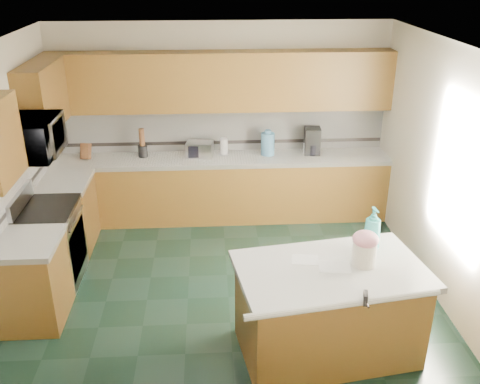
{
  "coord_description": "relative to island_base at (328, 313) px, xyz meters",
  "views": [
    {
      "loc": [
        -0.17,
        -4.94,
        3.49
      ],
      "look_at": [
        0.15,
        0.35,
        1.12
      ],
      "focal_mm": 40.0,
      "sensor_mm": 36.0,
      "label": 1
    }
  ],
  "objects": [
    {
      "name": "water_jug_neck",
      "position": [
        -0.25,
        2.98,
        0.82
      ],
      "size": [
        0.09,
        0.09,
        0.04
      ],
      "primitive_type": "cylinder",
      "color": "#5692C0",
      "rests_on": "water_jug"
    },
    {
      "name": "paper_sheet_a",
      "position": [
        0.03,
        0.02,
        0.49
      ],
      "size": [
        0.3,
        0.24,
        0.0
      ],
      "primitive_type": "cube",
      "rotation": [
        0.0,
        0.0,
        -0.13
      ],
      "color": "white",
      "rests_on": "island_top"
    },
    {
      "name": "range_body",
      "position": [
        -2.89,
        1.42,
        0.01
      ],
      "size": [
        0.6,
        0.76,
        0.88
      ],
      "primitive_type": "cube",
      "color": "#B7B7BC",
      "rests_on": "ground"
    },
    {
      "name": "left_accent_band",
      "position": [
        -3.18,
        1.47,
        0.61
      ],
      "size": [
        0.01,
        2.3,
        0.05
      ],
      "primitive_type": "cube",
      "color": "black",
      "rests_on": "wall_left"
    },
    {
      "name": "left_counter_front",
      "position": [
        -2.89,
        0.68,
        0.46
      ],
      "size": [
        0.64,
        0.72,
        0.06
      ],
      "primitive_type": "cube",
      "color": "white",
      "rests_on": "left_base_cab_front"
    },
    {
      "name": "soap_bottle_back",
      "position": [
        0.32,
        2.97,
        0.61
      ],
      "size": [
        0.15,
        0.15,
        0.23
      ],
      "primitive_type": "imported",
      "rotation": [
        0.0,
        0.0,
        0.64
      ],
      "color": "white",
      "rests_on": "back_countertop"
    },
    {
      "name": "back_countertop",
      "position": [
        -0.89,
        2.92,
        0.46
      ],
      "size": [
        4.6,
        0.64,
        0.06
      ],
      "primitive_type": "cube",
      "color": "white",
      "rests_on": "back_base_cab"
    },
    {
      "name": "coffee_maker",
      "position": [
        0.37,
        3.0,
        0.67
      ],
      "size": [
        0.24,
        0.26,
        0.37
      ],
      "primitive_type": "cube",
      "rotation": [
        0.0,
        0.0,
        -0.09
      ],
      "color": "black",
      "rests_on": "back_countertop"
    },
    {
      "name": "treat_jar",
      "position": [
        0.3,
        0.04,
        0.6
      ],
      "size": [
        0.26,
        0.26,
        0.22
      ],
      "primitive_type": "cylinder",
      "rotation": [
        0.0,
        0.0,
        0.25
      ],
      "color": "white",
      "rests_on": "island_top"
    },
    {
      "name": "ceiling",
      "position": [
        -0.89,
        0.92,
        2.27
      ],
      "size": [
        4.6,
        4.6,
        0.0
      ],
      "primitive_type": "plane",
      "color": "white",
      "rests_on": "ground"
    },
    {
      "name": "treat_jar_knob_end_r",
      "position": [
        0.34,
        0.04,
        0.8
      ],
      "size": [
        0.04,
        0.04,
        0.04
      ],
      "primitive_type": "sphere",
      "color": "tan",
      "rests_on": "treat_jar_lid"
    },
    {
      "name": "clamp_handle",
      "position": [
        0.17,
        -0.55,
        0.48
      ],
      "size": [
        0.02,
        0.07,
        0.02
      ],
      "primitive_type": "cylinder",
      "rotation": [
        1.57,
        0.0,
        0.0
      ],
      "color": "black",
      "rests_on": "island_top"
    },
    {
      "name": "island_top",
      "position": [
        0.0,
        0.0,
        0.46
      ],
      "size": [
        1.82,
        1.25,
        0.06
      ],
      "primitive_type": "cube",
      "rotation": [
        0.0,
        0.0,
        0.15
      ],
      "color": "white",
      "rests_on": "island_base"
    },
    {
      "name": "left_counter_rear",
      "position": [
        -2.89,
        2.21,
        0.46
      ],
      "size": [
        0.64,
        0.82,
        0.06
      ],
      "primitive_type": "cube",
      "color": "white",
      "rests_on": "left_base_cab_rear"
    },
    {
      "name": "island_bullnose",
      "position": [
        0.0,
        -0.5,
        0.46
      ],
      "size": [
        1.67,
        0.32,
        0.06
      ],
      "primitive_type": "cylinder",
      "rotation": [
        0.0,
        1.57,
        0.15
      ],
      "color": "white",
      "rests_on": "island_base"
    },
    {
      "name": "left_upper_cab_rear",
      "position": [
        -3.03,
        2.34,
        1.51
      ],
      "size": [
        0.33,
        1.09,
        0.78
      ],
      "primitive_type": "cube",
      "color": "#412A11",
      "rests_on": "wall_left"
    },
    {
      "name": "microwave",
      "position": [
        -2.89,
        1.42,
        1.3
      ],
      "size": [
        0.5,
        0.73,
        0.41
      ],
      "primitive_type": "imported",
      "rotation": [
        0.0,
        0.0,
        1.57
      ],
      "color": "#B7B7BC",
      "rests_on": "wall_left"
    },
    {
      "name": "water_jug",
      "position": [
        -0.25,
        2.98,
        0.65
      ],
      "size": [
        0.19,
        0.19,
        0.31
      ],
      "primitive_type": "cylinder",
      "color": "#5692C0",
      "rests_on": "back_countertop"
    },
    {
      "name": "floor",
      "position": [
        -0.89,
        0.92,
        -0.43
      ],
      "size": [
        4.6,
        4.6,
        0.0
      ],
      "primitive_type": "plane",
      "color": "black",
      "rests_on": "ground"
    },
    {
      "name": "back_accent_band",
      "position": [
        -0.89,
        3.2,
        0.61
      ],
      "size": [
        4.6,
        0.01,
        0.05
      ],
      "primitive_type": "cube",
      "color": "black",
      "rests_on": "back_countertop"
    },
    {
      "name": "toaster_oven_door",
      "position": [
        -1.2,
        2.85,
        0.59
      ],
      "size": [
        0.32,
        0.01,
        0.17
      ],
      "primitive_type": "cube",
      "color": "black",
      "rests_on": "toaster_oven"
    },
    {
      "name": "treat_jar_lid",
      "position": [
        0.3,
        0.04,
        0.75
      ],
      "size": [
        0.23,
        0.23,
        0.15
      ],
      "primitive_type": "ellipsoid",
      "color": "pink",
      "rests_on": "treat_jar"
    },
    {
      "name": "range_oven_door",
      "position": [
        -2.6,
        1.42,
        -0.03
      ],
      "size": [
        0.02,
        0.68,
        0.55
      ],
      "primitive_type": "cube",
      "color": "black",
      "rests_on": "range_body"
    },
    {
      "name": "window_light_proxy",
      "position": [
        1.4,
        0.72,
        1.07
      ],
      "size": [
        0.02,
        1.4,
        1.1
      ],
      "primitive_type": "cube",
      "color": "white",
      "rests_on": "wall_right"
    },
    {
      "name": "wall_right",
      "position": [
        1.43,
        0.92,
        0.92
      ],
      "size": [
        0.04,
        4.6,
        2.7
      ],
      "primitive_type": "cube",
      "color": "beige",
      "rests_on": "ground"
    },
    {
      "name": "soap_back_cap",
      "position": [
        0.32,
        2.97,
        0.74
      ],
      "size": [
        0.02,
        0.02,
        0.03
      ],
      "primitive_type": "cylinder",
      "color": "red",
      "rests_on": "soap_bottle_back"
    },
    {
      "name": "clamp_body",
      "position": [
        0.17,
        -0.48,
        0.5
      ],
      "size": [
        0.06,
        0.11,
        0.1
      ],
      "primitive_type": "cube",
      "rotation": [
        0.0,
        0.0,
        -0.24
      ],
      "color": "black",
      "rests_on": "island_top"
    },
    {
      "name": "paper_towel",
      "position": [
        -0.86,
        3.02,
        0.61
      ],
      "size": [
        0.1,
        0.1,
        0.24
      ],
      "primitive_type": "cylinder",
      "color": "white",
      "rests_on": "back_countertop"
    },
    {
      "name": "coffee_carafe",
      "position": [
        0.37,
        2.94,
        0.57
      ],
      "size": [
        0.15,
        0.15,
        0.15
      ],
      "primitive_type": "cylinder",
      "color": "black",
      "rests_on": "back_countertop"
    },
    {
      "name": "island_base",
      "position": [
        0.0,
        0.0,
        0.0
      ],
      "size": [
        1.7,
        1.14,
        0.86
      ],
      "primitive_type": "cube",
      "rotation": [
        0.0,
        0.0,
        0.15
      ],
      "color": "#412A11",
      "rests_on": "ground"
    },
    {
      "name": "back_backsplash",
      "position": [
        -0.89,
        3.21,
        0.81
      ],
      "size": [
        4.6,
        0.02,
        0.63
      ],
      "primitive_type": "cube",
      "color": "silver",
      "rests_on": "back_countertop"
    },
    {
      "name": "range_backguard",
      "position": [
        -3.15,
        1.42,
        0.59
      ],
      "size": [
        0.06,
        0.76,
        0.18
      ],
      "primitive_type": "cube",
      "color": "#B7B7BC",
      "rests_on": "range_body"
    },
    {
      "name": "back_base_cab",
      "position": [
        -0.89,
        2.92,
        0.0
      ],
      "size": [
        4.6,
        0.6,
        0.86
      ],
      "primitive_type": "cube",
      "color": "#412A11",
      "rests_on": "ground"
    },
    {
      "name": "paper_towel_base",
      "position": [
        -0.86,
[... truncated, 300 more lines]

